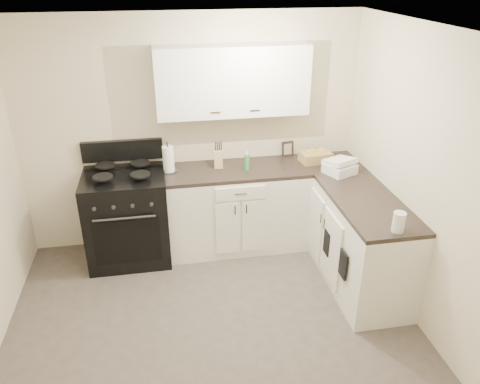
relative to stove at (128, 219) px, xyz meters
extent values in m
plane|color=#473F38|center=(0.74, -1.48, -0.46)|extent=(3.60, 3.60, 0.00)
plane|color=white|center=(0.74, -1.48, 2.04)|extent=(3.60, 3.60, 0.00)
plane|color=beige|center=(0.74, 0.32, 0.79)|extent=(3.60, 0.00, 3.60)
plane|color=beige|center=(2.54, -1.48, 0.79)|extent=(0.00, 3.60, 3.60)
cube|color=silver|center=(1.17, 0.02, -0.01)|extent=(1.55, 0.60, 0.90)
cube|color=silver|center=(2.24, -0.63, -0.01)|extent=(0.60, 1.90, 0.90)
cube|color=black|center=(1.17, 0.02, 0.46)|extent=(1.55, 0.60, 0.04)
cube|color=black|center=(2.24, -0.63, 0.46)|extent=(0.60, 1.90, 0.04)
cube|color=white|center=(1.17, 0.18, 1.38)|extent=(1.55, 0.30, 0.70)
cube|color=black|center=(0.00, 0.00, 0.00)|extent=(0.84, 0.72, 1.02)
cube|color=#D8B284|center=(1.00, 0.09, 0.58)|extent=(0.10, 0.09, 0.19)
cylinder|color=white|center=(0.47, 0.07, 0.62)|extent=(0.13, 0.13, 0.28)
cylinder|color=green|center=(1.28, -0.02, 0.57)|extent=(0.06, 0.06, 0.17)
cube|color=black|center=(1.81, 0.28, 0.57)|extent=(0.14, 0.07, 0.17)
cube|color=tan|center=(2.06, 0.07, 0.53)|extent=(0.35, 0.26, 0.11)
cube|color=white|center=(2.21, -0.28, 0.53)|extent=(0.36, 0.35, 0.10)
cylinder|color=silver|center=(2.25, -1.48, 0.57)|extent=(0.13, 0.13, 0.17)
cube|color=black|center=(1.92, -1.25, 0.04)|extent=(0.02, 0.15, 0.26)
cube|color=black|center=(1.92, -0.83, 0.00)|extent=(0.02, 0.14, 0.25)
camera|label=1|loc=(0.41, -4.47, 2.45)|focal=35.00mm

